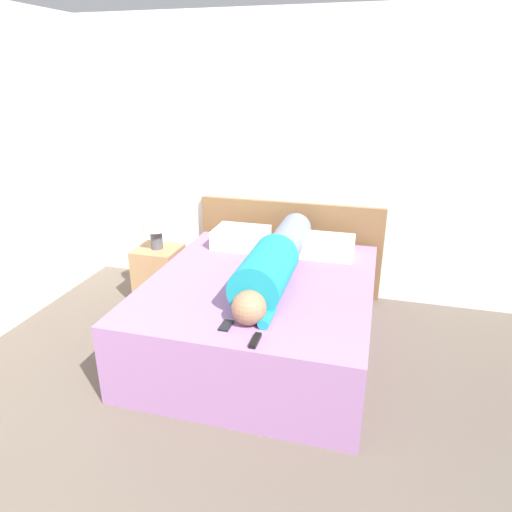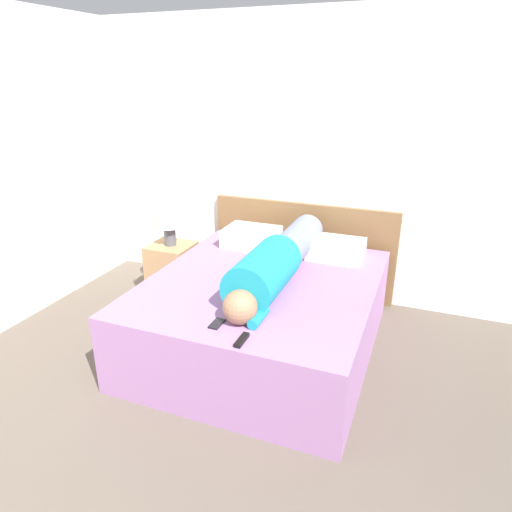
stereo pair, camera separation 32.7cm
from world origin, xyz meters
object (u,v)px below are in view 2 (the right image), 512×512
(tv_remote, at_px, (242,340))
(pillow_near_headboard, at_px, (252,237))
(table_lamp, at_px, (169,224))
(cell_phone, at_px, (217,324))
(pillow_second, at_px, (336,249))
(nightstand, at_px, (172,270))
(bed, at_px, (263,314))
(person_lying, at_px, (276,262))

(tv_remote, bearing_deg, pillow_near_headboard, 110.00)
(table_lamp, distance_m, cell_phone, 1.70)
(tv_remote, bearing_deg, pillow_second, 81.64)
(pillow_second, bearing_deg, nightstand, -175.24)
(tv_remote, bearing_deg, nightstand, 133.80)
(table_lamp, bearing_deg, bed, -25.04)
(person_lying, distance_m, cell_phone, 0.78)
(bed, distance_m, nightstand, 1.27)
(table_lamp, bearing_deg, person_lying, -22.50)
(bed, distance_m, table_lamp, 1.35)
(pillow_second, relative_size, tv_remote, 3.04)
(person_lying, bearing_deg, pillow_near_headboard, 125.50)
(pillow_near_headboard, xyz_separation_m, cell_phone, (0.33, -1.41, -0.08))
(pillow_second, distance_m, cell_phone, 1.48)
(bed, bearing_deg, nightstand, 154.96)
(nightstand, height_order, tv_remote, tv_remote)
(tv_remote, bearing_deg, table_lamp, 133.80)
(pillow_second, height_order, cell_phone, pillow_second)
(table_lamp, height_order, tv_remote, table_lamp)
(bed, xyz_separation_m, cell_phone, (-0.03, -0.74, 0.30))
(table_lamp, bearing_deg, pillow_near_headboard, 9.42)
(pillow_second, xyz_separation_m, cell_phone, (-0.45, -1.41, -0.07))
(nightstand, xyz_separation_m, pillow_near_headboard, (0.79, 0.13, 0.41))
(table_lamp, height_order, pillow_near_headboard, table_lamp)
(bed, relative_size, table_lamp, 6.29)
(bed, bearing_deg, pillow_near_headboard, 118.60)
(pillow_near_headboard, height_order, pillow_second, pillow_near_headboard)
(tv_remote, bearing_deg, cell_phone, 150.59)
(pillow_near_headboard, relative_size, cell_phone, 3.70)
(nightstand, distance_m, pillow_near_headboard, 0.90)
(table_lamp, xyz_separation_m, cell_phone, (1.12, -1.28, -0.15))
(bed, bearing_deg, tv_remote, -77.40)
(pillow_near_headboard, height_order, tv_remote, pillow_near_headboard)
(pillow_near_headboard, relative_size, tv_remote, 3.20)
(pillow_near_headboard, bearing_deg, nightstand, -170.58)
(pillow_near_headboard, distance_m, pillow_second, 0.78)
(pillow_near_headboard, height_order, cell_phone, pillow_near_headboard)
(nightstand, relative_size, pillow_second, 1.18)
(tv_remote, height_order, cell_phone, tv_remote)
(person_lying, relative_size, pillow_second, 3.71)
(bed, xyz_separation_m, pillow_second, (0.42, 0.67, 0.37))
(pillow_near_headboard, bearing_deg, person_lying, -54.50)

